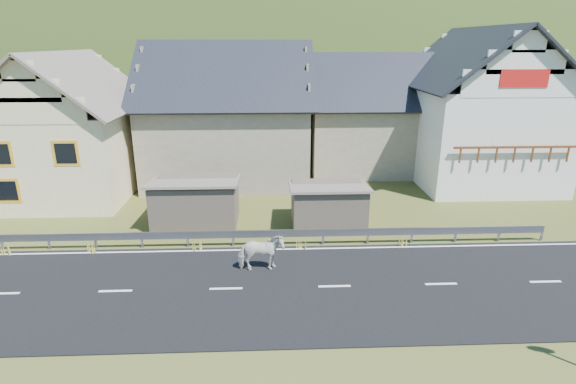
{
  "coord_description": "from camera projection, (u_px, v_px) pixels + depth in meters",
  "views": [
    {
      "loc": [
        1.67,
        -14.53,
        8.63
      ],
      "look_at": [
        2.41,
        3.17,
        2.68
      ],
      "focal_mm": 28.0,
      "sensor_mm": 36.0,
      "label": 1
    }
  ],
  "objects": [
    {
      "name": "guardrail",
      "position": [
        233.0,
        235.0,
        19.75
      ],
      "size": [
        28.1,
        0.09,
        0.75
      ],
      "color": "#93969B",
      "rests_on": "ground"
    },
    {
      "name": "shed_right",
      "position": [
        328.0,
        206.0,
        21.99
      ],
      "size": [
        3.8,
        2.9,
        2.2
      ],
      "primitive_type": "cube",
      "color": "brown",
      "rests_on": "ground"
    },
    {
      "name": "horse",
      "position": [
        261.0,
        253.0,
        17.53
      ],
      "size": [
        0.96,
        1.85,
        1.52
      ],
      "primitive_type": "imported",
      "rotation": [
        0.0,
        0.0,
        1.65
      ],
      "color": "silver",
      "rests_on": "road"
    },
    {
      "name": "house_stone_a",
      "position": [
        228.0,
        106.0,
        29.14
      ],
      "size": [
        10.8,
        9.8,
        8.9
      ],
      "color": "gray",
      "rests_on": "ground"
    },
    {
      "name": "conifer_patch",
      "position": [
        50.0,
        52.0,
        116.55
      ],
      "size": [
        76.0,
        50.0,
        28.0
      ],
      "primitive_type": "ellipsoid",
      "color": "black",
      "rests_on": "ground"
    },
    {
      "name": "mountain",
      "position": [
        277.0,
        112.0,
        193.5
      ],
      "size": [
        440.0,
        280.0,
        260.0
      ],
      "primitive_type": "ellipsoid",
      "color": "#233711",
      "rests_on": "ground"
    },
    {
      "name": "shed_left",
      "position": [
        196.0,
        202.0,
        22.17
      ],
      "size": [
        4.3,
        3.3,
        2.4
      ],
      "primitive_type": "cube",
      "color": "brown",
      "rests_on": "ground"
    },
    {
      "name": "lane_markings",
      "position": [
        226.0,
        289.0,
        16.43
      ],
      "size": [
        60.0,
        6.6,
        0.01
      ],
      "primitive_type": "cube",
      "color": "silver",
      "rests_on": "road"
    },
    {
      "name": "house_white",
      "position": [
        477.0,
        100.0,
        28.69
      ],
      "size": [
        8.8,
        10.8,
        9.7
      ],
      "color": "white",
      "rests_on": "ground"
    },
    {
      "name": "ground",
      "position": [
        226.0,
        290.0,
        16.45
      ],
      "size": [
        160.0,
        160.0,
        0.0
      ],
      "primitive_type": "plane",
      "color": "#3B3E14",
      "rests_on": "ground"
    },
    {
      "name": "house_cream",
      "position": [
        68.0,
        119.0,
        26.03
      ],
      "size": [
        7.8,
        9.8,
        8.3
      ],
      "color": "#FFEDBA",
      "rests_on": "ground"
    },
    {
      "name": "road",
      "position": [
        226.0,
        289.0,
        16.44
      ],
      "size": [
        60.0,
        7.0,
        0.04
      ],
      "primitive_type": "cube",
      "color": "black",
      "rests_on": "ground"
    },
    {
      "name": "house_stone_b",
      "position": [
        373.0,
        107.0,
        31.56
      ],
      "size": [
        9.8,
        8.8,
        8.1
      ],
      "color": "gray",
      "rests_on": "ground"
    }
  ]
}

